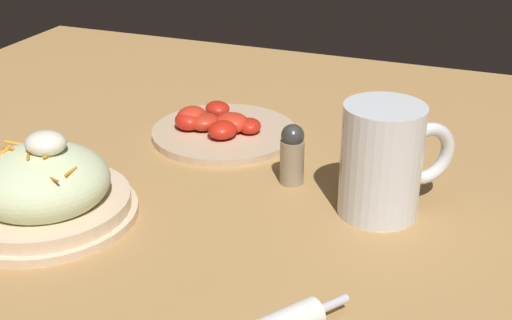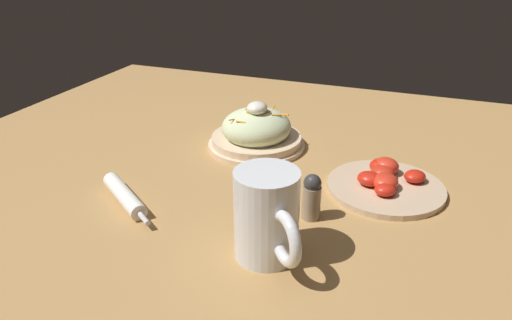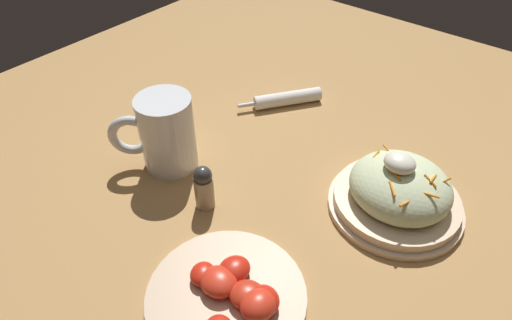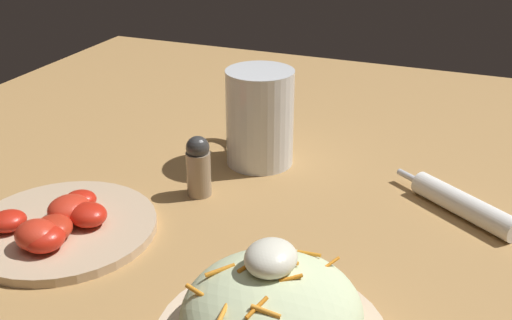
{
  "view_description": "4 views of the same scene",
  "coord_description": "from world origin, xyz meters",
  "px_view_note": "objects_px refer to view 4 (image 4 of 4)",
  "views": [
    {
      "loc": [
        0.29,
        -0.59,
        0.41
      ],
      "look_at": [
        0.02,
        0.09,
        0.05
      ],
      "focal_mm": 47.88,
      "sensor_mm": 36.0,
      "label": 1
    },
    {
      "loc": [
        0.71,
        0.31,
        0.43
      ],
      "look_at": [
        0.02,
        0.05,
        0.08
      ],
      "focal_mm": 33.38,
      "sensor_mm": 36.0,
      "label": 2
    },
    {
      "loc": [
        -0.33,
        0.48,
        0.53
      ],
      "look_at": [
        0.0,
        0.08,
        0.07
      ],
      "focal_mm": 31.02,
      "sensor_mm": 36.0,
      "label": 3
    },
    {
      "loc": [
        -0.58,
        -0.17,
        0.38
      ],
      "look_at": [
        0.03,
        0.07,
        0.07
      ],
      "focal_mm": 43.3,
      "sensor_mm": 36.0,
      "label": 4
    }
  ],
  "objects_px": {
    "napkin_roll": "(462,204)",
    "salt_shaker": "(198,166)",
    "beer_mug": "(259,122)",
    "tomato_plate": "(60,225)"
  },
  "relations": [
    {
      "from": "beer_mug",
      "to": "napkin_roll",
      "type": "distance_m",
      "value": 0.29
    },
    {
      "from": "napkin_roll",
      "to": "tomato_plate",
      "type": "distance_m",
      "value": 0.47
    },
    {
      "from": "salt_shaker",
      "to": "beer_mug",
      "type": "bearing_deg",
      "value": -15.62
    },
    {
      "from": "beer_mug",
      "to": "salt_shaker",
      "type": "bearing_deg",
      "value": 164.38
    },
    {
      "from": "tomato_plate",
      "to": "napkin_roll",
      "type": "bearing_deg",
      "value": -62.72
    },
    {
      "from": "beer_mug",
      "to": "napkin_roll",
      "type": "bearing_deg",
      "value": -100.21
    },
    {
      "from": "tomato_plate",
      "to": "salt_shaker",
      "type": "distance_m",
      "value": 0.18
    },
    {
      "from": "napkin_roll",
      "to": "salt_shaker",
      "type": "xyz_separation_m",
      "value": [
        -0.07,
        0.32,
        0.03
      ]
    },
    {
      "from": "beer_mug",
      "to": "salt_shaker",
      "type": "xyz_separation_m",
      "value": [
        -0.12,
        0.03,
        -0.02
      ]
    },
    {
      "from": "beer_mug",
      "to": "tomato_plate",
      "type": "bearing_deg",
      "value": 152.89
    }
  ]
}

